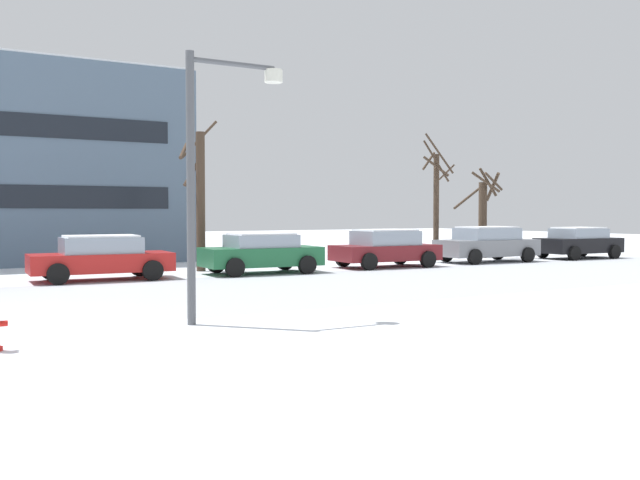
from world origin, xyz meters
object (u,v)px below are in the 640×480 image
(parked_car_red, at_px, (101,257))
(parked_car_green, at_px, (261,253))
(street_lamp, at_px, (210,156))
(parked_car_gray, at_px, (487,244))
(parked_car_black, at_px, (578,242))
(parked_car_maroon, at_px, (385,248))

(parked_car_red, distance_m, parked_car_green, 5.39)
(street_lamp, bearing_deg, parked_car_gray, 31.04)
(street_lamp, distance_m, parked_car_gray, 19.05)
(parked_car_green, height_order, parked_car_black, parked_car_black)
(street_lamp, xyz_separation_m, parked_car_green, (5.42, 9.43, -2.47))
(street_lamp, bearing_deg, parked_car_maroon, 41.66)
(parked_car_green, distance_m, parked_car_gray, 10.78)
(parked_car_red, relative_size, parked_car_maroon, 1.04)
(street_lamp, height_order, parked_car_green, street_lamp)
(parked_car_red, bearing_deg, parked_car_black, -0.69)
(parked_car_green, bearing_deg, parked_car_maroon, 1.92)
(parked_car_maroon, height_order, parked_car_black, parked_car_maroon)
(parked_car_gray, bearing_deg, parked_car_red, -179.85)
(street_lamp, height_order, parked_car_black, street_lamp)
(street_lamp, bearing_deg, parked_car_red, 89.80)
(parked_car_green, height_order, parked_car_gray, parked_car_gray)
(street_lamp, height_order, parked_car_maroon, street_lamp)
(parked_car_red, distance_m, parked_car_black, 21.55)
(parked_car_green, height_order, parked_car_maroon, parked_car_maroon)
(parked_car_gray, distance_m, parked_car_black, 5.39)
(street_lamp, xyz_separation_m, parked_car_red, (0.03, 9.70, -2.48))
(parked_car_green, relative_size, parked_car_gray, 0.92)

